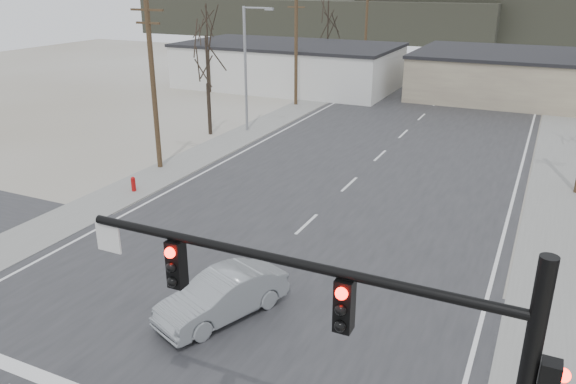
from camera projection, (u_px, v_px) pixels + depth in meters
name	position (u px, v px, depth m)	size (l,w,h in m)	color
ground	(215.00, 310.00, 19.59)	(140.00, 140.00, 0.00)	beige
main_road	(355.00, 179.00, 32.25)	(18.00, 110.00, 0.05)	#28282B
cross_road	(215.00, 310.00, 19.58)	(90.00, 10.00, 0.04)	#28282B
sidewalk_left	(239.00, 137.00, 40.70)	(3.00, 90.00, 0.06)	gray
sidewalk_right	(558.00, 179.00, 32.25)	(3.00, 90.00, 0.06)	gray
traffic_signal_mast	(403.00, 367.00, 9.54)	(8.95, 0.43, 7.20)	black
fire_hydrant	(133.00, 184.00, 30.25)	(0.24, 0.24, 0.87)	#A50C0C
building_left_far	(288.00, 65.00, 58.95)	(22.30, 12.30, 4.50)	silver
building_right_far	(560.00, 78.00, 52.01)	(26.30, 14.30, 4.30)	#B8AE8C
upole_left_b	(153.00, 82.00, 32.44)	(2.20, 0.30, 10.00)	#4C3823
upole_left_c	(296.00, 46.00, 49.33)	(2.20, 0.30, 10.00)	#4C3823
upole_left_d	(366.00, 29.00, 66.23)	(2.20, 0.30, 10.00)	#4C3823
streetlight_main	(248.00, 63.00, 40.66)	(2.40, 0.25, 9.00)	gray
tree_left_near	(207.00, 63.00, 39.79)	(3.30, 3.30, 7.35)	#31251E
tree_left_far	(328.00, 22.00, 61.78)	(3.96, 3.96, 8.82)	#31251E
tree_left_mid	(207.00, 28.00, 54.83)	(3.96, 3.96, 8.82)	#31251E
hill_left	(314.00, 18.00, 110.00)	(70.00, 18.00, 7.00)	#333026
sedan_crossing	(222.00, 296.00, 18.94)	(1.64, 4.72, 1.55)	gray
car_far_a	(486.00, 76.00, 61.95)	(1.84, 4.53, 1.31)	black
car_far_b	(432.00, 58.00, 75.40)	(1.80, 4.48, 1.53)	black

